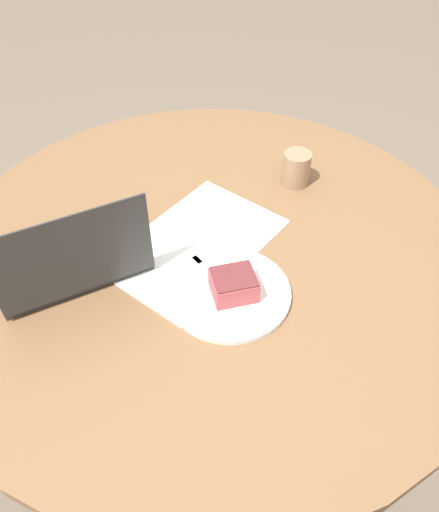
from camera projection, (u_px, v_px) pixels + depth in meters
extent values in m
plane|color=#6B5B4C|center=(213.00, 400.00, 1.69)|extent=(12.00, 12.00, 0.00)
cylinder|color=brown|center=(213.00, 399.00, 1.69)|extent=(0.54, 0.54, 0.02)
cylinder|color=brown|center=(212.00, 338.00, 1.44)|extent=(0.11, 0.11, 0.68)
cylinder|color=brown|center=(211.00, 250.00, 1.18)|extent=(1.28, 1.28, 0.03)
cube|color=white|center=(196.00, 244.00, 1.17)|extent=(0.48, 0.39, 0.00)
cylinder|color=white|center=(229.00, 293.00, 1.06)|extent=(0.26, 0.26, 0.01)
cube|color=#B74C51|center=(234.00, 285.00, 1.04)|extent=(0.12, 0.12, 0.05)
cube|color=maroon|center=(234.00, 277.00, 1.02)|extent=(0.11, 0.11, 0.00)
cube|color=silver|center=(217.00, 279.00, 1.08)|extent=(0.10, 0.15, 0.00)
cube|color=silver|center=(197.00, 260.00, 1.12)|extent=(0.04, 0.04, 0.00)
cylinder|color=#997556|center=(296.00, 168.00, 1.31)|extent=(0.07, 0.07, 0.09)
cube|color=#2D2D2D|center=(70.00, 258.00, 1.13)|extent=(0.39, 0.39, 0.02)
cube|color=black|center=(69.00, 255.00, 1.12)|extent=(0.28, 0.28, 0.00)
cube|color=#2D2D2D|center=(74.00, 257.00, 0.98)|extent=(0.23, 0.23, 0.20)
cube|color=black|center=(73.00, 256.00, 0.98)|extent=(0.22, 0.21, 0.19)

